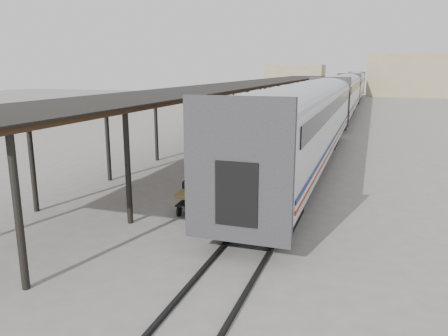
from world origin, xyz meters
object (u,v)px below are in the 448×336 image
porter (200,173)px  pedestrian (240,127)px  luggage_tug (249,131)px  baggage_cart (200,194)px

porter → pedestrian: (-3.83, 17.95, -0.71)m
luggage_tug → pedestrian: size_ratio=0.80×
baggage_cart → porter: 1.21m
baggage_cart → luggage_tug: size_ratio=1.66×
baggage_cart → pedestrian: (-3.58, 17.30, 0.28)m
baggage_cart → porter: (0.25, -0.65, 0.99)m
baggage_cart → pedestrian: pedestrian is taller
luggage_tug → pedestrian: (-0.52, -0.68, 0.37)m
baggage_cart → porter: porter is taller
baggage_cart → pedestrian: 17.67m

